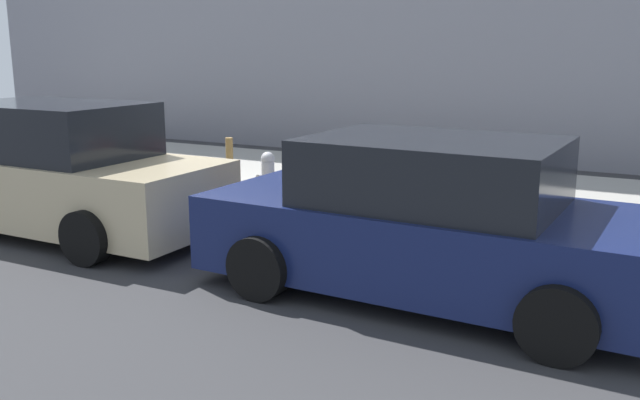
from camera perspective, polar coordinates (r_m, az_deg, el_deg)
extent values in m
plane|color=#333335|center=(10.48, -9.40, -0.93)|extent=(40.00, 40.00, 0.00)
cube|color=#9E9B93|center=(12.50, -2.50, 1.74)|extent=(18.00, 5.00, 0.14)
cube|color=#0F606B|center=(9.18, 14.63, -0.24)|extent=(0.42, 0.27, 0.61)
cube|color=black|center=(9.18, 14.63, -0.24)|extent=(0.42, 0.07, 0.62)
cylinder|color=gray|center=(9.06, 15.84, 2.29)|extent=(0.02, 0.02, 0.25)
cylinder|color=gray|center=(9.15, 13.74, 2.51)|extent=(0.02, 0.02, 0.25)
cylinder|color=black|center=(9.08, 14.83, 3.19)|extent=(0.35, 0.04, 0.02)
cylinder|color=black|center=(9.20, 15.61, -2.07)|extent=(0.04, 0.02, 0.04)
cylinder|color=black|center=(9.30, 13.48, -1.81)|extent=(0.04, 0.02, 0.04)
cube|color=#9EA0A8|center=(9.37, 11.42, 0.59)|extent=(0.47, 0.25, 0.74)
cube|color=black|center=(9.37, 11.42, 0.59)|extent=(0.47, 0.07, 0.76)
cylinder|color=gray|center=(9.25, 12.73, 2.86)|extent=(0.02, 0.02, 0.04)
cylinder|color=gray|center=(9.34, 10.32, 3.05)|extent=(0.02, 0.02, 0.04)
cylinder|color=black|center=(9.29, 11.53, 3.08)|extent=(0.40, 0.05, 0.02)
cylinder|color=black|center=(9.40, 12.54, -1.60)|extent=(0.05, 0.02, 0.04)
cylinder|color=black|center=(9.49, 10.12, -1.36)|extent=(0.05, 0.02, 0.04)
cube|color=red|center=(9.55, 8.39, 0.70)|extent=(0.35, 0.25, 0.67)
cube|color=black|center=(9.55, 8.39, 0.70)|extent=(0.35, 0.05, 0.68)
cylinder|color=gray|center=(9.44, 9.28, 2.72)|extent=(0.02, 0.02, 0.04)
cylinder|color=gray|center=(9.52, 7.64, 2.87)|extent=(0.02, 0.02, 0.04)
cylinder|color=black|center=(9.48, 8.46, 2.92)|extent=(0.29, 0.03, 0.02)
cylinder|color=black|center=(9.57, 9.17, -1.21)|extent=(0.04, 0.02, 0.04)
cylinder|color=black|center=(9.66, 7.50, -1.03)|extent=(0.04, 0.02, 0.04)
cube|color=black|center=(9.78, 5.65, 0.99)|extent=(0.44, 0.23, 0.64)
cube|color=black|center=(9.78, 5.65, 0.99)|extent=(0.44, 0.05, 0.66)
cylinder|color=gray|center=(9.63, 6.73, 3.49)|extent=(0.02, 0.02, 0.25)
cylinder|color=gray|center=(9.78, 4.69, 3.67)|extent=(0.02, 0.02, 0.25)
cylinder|color=black|center=(9.68, 5.72, 4.31)|extent=(0.38, 0.03, 0.02)
cylinder|color=black|center=(9.77, 6.65, -0.85)|extent=(0.04, 0.02, 0.04)
cylinder|color=black|center=(9.92, 4.59, -0.60)|extent=(0.04, 0.02, 0.04)
cube|color=maroon|center=(9.97, 2.47, 1.62)|extent=(0.49, 0.25, 0.77)
cube|color=black|center=(9.97, 2.47, 1.62)|extent=(0.50, 0.05, 0.78)
cylinder|color=gray|center=(9.81, 3.61, 3.81)|extent=(0.02, 0.02, 0.04)
cylinder|color=gray|center=(10.00, 1.39, 4.00)|extent=(0.02, 0.02, 0.04)
cylinder|color=black|center=(9.90, 2.49, 4.02)|extent=(0.43, 0.03, 0.02)
cylinder|color=black|center=(9.96, 3.58, -0.54)|extent=(0.04, 0.02, 0.04)
cylinder|color=black|center=(10.14, 1.34, -0.27)|extent=(0.04, 0.02, 0.04)
cube|color=navy|center=(10.29, -0.50, 1.69)|extent=(0.49, 0.27, 0.67)
cube|color=black|center=(10.29, -0.50, 1.69)|extent=(0.49, 0.07, 0.68)
cylinder|color=gray|center=(10.12, 0.51, 3.55)|extent=(0.02, 0.02, 0.04)
cylinder|color=gray|center=(10.34, -1.49, 3.73)|extent=(0.02, 0.02, 0.04)
cylinder|color=black|center=(10.23, -0.50, 3.75)|extent=(0.42, 0.05, 0.02)
cylinder|color=black|center=(10.24, 0.53, -0.14)|extent=(0.05, 0.02, 0.04)
cylinder|color=black|center=(10.46, -1.50, 0.13)|extent=(0.05, 0.02, 0.04)
cylinder|color=#99999E|center=(10.62, -4.34, 1.70)|extent=(0.20, 0.20, 0.56)
sphere|color=#99999E|center=(10.56, -4.37, 3.46)|extent=(0.21, 0.21, 0.21)
cylinder|color=#99999E|center=(10.69, -5.02, 1.91)|extent=(0.09, 0.10, 0.09)
cylinder|color=#99999E|center=(10.53, -3.65, 1.78)|extent=(0.09, 0.10, 0.09)
cylinder|color=brown|center=(10.80, -7.51, 2.75)|extent=(0.11, 0.11, 0.91)
cube|color=#141E4C|center=(6.83, 9.20, -3.35)|extent=(4.58, 2.01, 0.77)
cube|color=black|center=(6.68, 9.40, 2.42)|extent=(2.40, 1.80, 0.63)
cylinder|color=black|center=(6.72, -5.11, -5.64)|extent=(0.65, 0.24, 0.64)
cylinder|color=black|center=(8.28, 2.35, -2.10)|extent=(0.65, 0.24, 0.64)
cylinder|color=black|center=(5.70, 19.13, -9.72)|extent=(0.65, 0.24, 0.64)
cylinder|color=black|center=(7.47, 21.88, -4.64)|extent=(0.65, 0.24, 0.64)
cube|color=tan|center=(9.76, -21.15, 0.99)|extent=(4.74, 1.77, 0.85)
cube|color=black|center=(9.64, -21.51, 5.48)|extent=(2.47, 1.63, 0.69)
cylinder|color=black|center=(11.48, -22.55, 1.08)|extent=(0.64, 0.22, 0.64)
cylinder|color=black|center=(8.17, -18.87, -2.98)|extent=(0.64, 0.22, 0.64)
cylinder|color=black|center=(9.43, -11.03, -0.50)|extent=(0.64, 0.22, 0.64)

